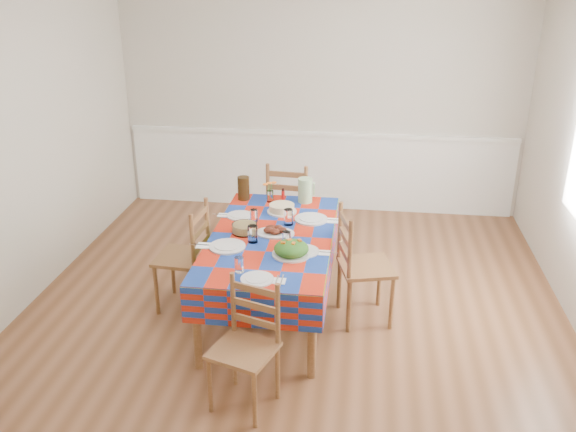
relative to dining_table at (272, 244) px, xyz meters
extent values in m
cube|color=brown|center=(0.17, -0.10, -0.64)|extent=(4.50, 5.00, 0.04)
cube|color=beige|center=(0.17, 2.42, 0.73)|extent=(4.50, 0.04, 2.70)
cube|color=beige|center=(0.17, -2.62, 0.73)|extent=(4.50, 0.04, 2.70)
cube|color=beige|center=(-2.10, -0.10, 0.73)|extent=(0.04, 5.00, 2.70)
cube|color=white|center=(0.17, 2.37, 0.28)|extent=(4.41, 0.06, 0.04)
cube|color=white|center=(0.17, 2.39, -0.17)|extent=(4.41, 0.03, 0.90)
cylinder|color=brown|center=(-0.41, -0.82, -0.30)|extent=(0.06, 0.06, 0.65)
cylinder|color=brown|center=(0.41, -0.82, -0.30)|extent=(0.06, 0.06, 0.65)
cylinder|color=brown|center=(-0.41, 0.82, -0.30)|extent=(0.06, 0.06, 0.65)
cylinder|color=brown|center=(0.41, 0.82, -0.30)|extent=(0.06, 0.06, 0.65)
cube|color=brown|center=(0.00, 0.00, 0.05)|extent=(0.92, 1.75, 0.04)
cube|color=red|center=(0.00, 0.00, 0.07)|extent=(0.96, 1.79, 0.01)
cube|color=red|center=(-0.48, 0.00, -0.07)|extent=(0.01, 1.79, 0.28)
cube|color=red|center=(0.48, 0.00, -0.07)|extent=(0.01, 1.79, 0.28)
cube|color=red|center=(0.00, -0.89, -0.07)|extent=(0.96, 0.01, 0.28)
cube|color=red|center=(0.00, 0.89, -0.07)|extent=(0.96, 0.01, 0.28)
cylinder|color=silver|center=(0.02, -0.74, 0.08)|extent=(0.23, 0.23, 0.01)
cylinder|color=silver|center=(0.02, -0.74, 0.09)|extent=(0.16, 0.16, 0.01)
cylinder|color=white|center=(-0.13, -0.64, 0.13)|extent=(0.06, 0.06, 0.11)
cube|color=white|center=(0.17, -0.74, 0.08)|extent=(0.08, 0.08, 0.01)
cube|color=silver|center=(0.15, -0.74, 0.08)|extent=(0.01, 0.14, 0.00)
cube|color=silver|center=(0.19, -0.74, 0.08)|extent=(0.01, 0.17, 0.00)
cylinder|color=silver|center=(-0.30, -0.27, 0.08)|extent=(0.28, 0.28, 0.01)
cylinder|color=silver|center=(-0.30, -0.27, 0.09)|extent=(0.20, 0.20, 0.01)
cylinder|color=white|center=(-0.12, -0.14, 0.14)|extent=(0.08, 0.08, 0.13)
cube|color=white|center=(-0.49, -0.27, 0.08)|extent=(0.10, 0.10, 0.01)
cube|color=silver|center=(-0.51, -0.27, 0.08)|extent=(0.18, 0.01, 0.00)
cube|color=silver|center=(-0.46, -0.27, 0.08)|extent=(0.21, 0.01, 0.00)
cylinder|color=silver|center=(-0.33, 0.35, 0.08)|extent=(0.22, 0.22, 0.01)
cylinder|color=silver|center=(-0.33, 0.35, 0.09)|extent=(0.16, 0.16, 0.00)
cylinder|color=white|center=(-0.19, 0.25, 0.13)|extent=(0.06, 0.06, 0.11)
cube|color=white|center=(-0.48, 0.35, 0.08)|extent=(0.08, 0.08, 0.00)
cube|color=silver|center=(-0.50, 0.35, 0.08)|extent=(0.14, 0.01, 0.00)
cube|color=silver|center=(-0.46, 0.35, 0.08)|extent=(0.17, 0.01, 0.00)
cylinder|color=silver|center=(0.29, -0.27, 0.08)|extent=(0.23, 0.23, 0.01)
cylinder|color=silver|center=(0.29, -0.27, 0.09)|extent=(0.16, 0.16, 0.01)
cylinder|color=white|center=(0.14, -0.16, 0.13)|extent=(0.06, 0.06, 0.11)
cube|color=white|center=(0.44, -0.27, 0.08)|extent=(0.09, 0.09, 0.01)
cube|color=silver|center=(0.42, -0.27, 0.08)|extent=(0.14, 0.01, 0.00)
cube|color=silver|center=(0.46, -0.27, 0.08)|extent=(0.17, 0.01, 0.00)
cylinder|color=silver|center=(0.28, 0.35, 0.08)|extent=(0.28, 0.28, 0.01)
cylinder|color=silver|center=(0.28, 0.35, 0.09)|extent=(0.20, 0.20, 0.01)
cylinder|color=white|center=(0.10, 0.22, 0.14)|extent=(0.08, 0.08, 0.13)
cube|color=white|center=(0.47, 0.35, 0.08)|extent=(0.10, 0.10, 0.01)
cube|color=silver|center=(0.44, 0.35, 0.08)|extent=(0.18, 0.01, 0.00)
cube|color=silver|center=(0.49, 0.35, 0.08)|extent=(0.21, 0.01, 0.00)
ellipsoid|color=silver|center=(0.02, 0.03, 0.08)|extent=(0.31, 0.22, 0.01)
ellipsoid|color=black|center=(0.08, 0.03, 0.11)|extent=(0.08, 0.07, 0.05)
ellipsoid|color=black|center=(0.04, 0.06, 0.11)|extent=(0.08, 0.07, 0.05)
ellipsoid|color=black|center=(-0.02, 0.05, 0.11)|extent=(0.08, 0.07, 0.05)
ellipsoid|color=black|center=(-0.03, 0.01, 0.11)|extent=(0.08, 0.07, 0.05)
ellipsoid|color=black|center=(0.03, -0.01, 0.11)|extent=(0.08, 0.07, 0.05)
cylinder|color=silver|center=(0.20, -0.33, 0.08)|extent=(0.29, 0.29, 0.01)
ellipsoid|color=#154010|center=(0.20, -0.33, 0.13)|extent=(0.26, 0.26, 0.11)
cube|color=orange|center=(0.14, -0.36, 0.19)|extent=(0.03, 0.02, 0.01)
cube|color=orange|center=(0.18, -0.30, 0.19)|extent=(0.04, 0.04, 0.01)
cube|color=orange|center=(0.22, -0.36, 0.19)|extent=(0.03, 0.04, 0.01)
cube|color=orange|center=(0.26, -0.30, 0.19)|extent=(0.04, 0.04, 0.01)
cylinder|color=white|center=(-0.22, 0.02, 0.11)|extent=(0.20, 0.20, 0.07)
cylinder|color=#E1CF77|center=(-0.22, 0.02, 0.11)|extent=(0.19, 0.19, 0.06)
cylinder|color=silver|center=(0.01, 0.49, 0.08)|extent=(0.26, 0.26, 0.01)
cylinder|color=#DABF84|center=(0.01, 0.49, 0.12)|extent=(0.22, 0.22, 0.06)
cube|color=black|center=(0.11, -0.10, 0.08)|extent=(0.12, 0.28, 0.01)
cube|color=black|center=(0.16, -0.08, 0.08)|extent=(0.06, 0.29, 0.01)
cylinder|color=white|center=(-0.13, 0.72, 0.13)|extent=(0.06, 0.06, 0.10)
cylinder|color=#307B29|center=(-0.15, 0.72, 0.17)|extent=(0.01, 0.01, 0.15)
ellipsoid|color=orange|center=(-0.17, 0.72, 0.24)|extent=(0.05, 0.05, 0.02)
cylinder|color=#307B29|center=(-0.12, 0.73, 0.17)|extent=(0.01, 0.01, 0.15)
ellipsoid|color=orange|center=(-0.10, 0.74, 0.25)|extent=(0.05, 0.05, 0.02)
cylinder|color=#307B29|center=(-0.13, 0.71, 0.17)|extent=(0.01, 0.01, 0.15)
ellipsoid|color=orange|center=(-0.13, 0.69, 0.26)|extent=(0.05, 0.05, 0.02)
cylinder|color=red|center=(-0.01, 0.74, 0.14)|extent=(0.03, 0.03, 0.12)
cylinder|color=#99C68C|center=(0.18, 0.76, 0.19)|extent=(0.13, 0.13, 0.22)
cylinder|color=#301E0A|center=(-0.38, 0.75, 0.18)|extent=(0.11, 0.11, 0.21)
cube|color=silver|center=(0.02, -0.83, 0.08)|extent=(0.07, 0.02, 0.01)
cylinder|color=brown|center=(-0.20, -1.27, -0.42)|extent=(0.03, 0.03, 0.41)
cylinder|color=brown|center=(0.11, -1.37, -0.42)|extent=(0.03, 0.03, 0.41)
cylinder|color=brown|center=(-0.11, -0.97, -0.42)|extent=(0.03, 0.03, 0.41)
cylinder|color=brown|center=(0.20, -1.08, -0.42)|extent=(0.03, 0.03, 0.41)
cube|color=brown|center=(0.00, -1.17, -0.20)|extent=(0.48, 0.47, 0.03)
cylinder|color=brown|center=(-0.10, -0.96, 0.01)|extent=(0.03, 0.03, 0.45)
cylinder|color=brown|center=(0.21, -1.07, 0.01)|extent=(0.03, 0.03, 0.45)
cube|color=brown|center=(0.05, -1.02, -0.08)|extent=(0.32, 0.12, 0.05)
cube|color=brown|center=(0.05, -1.02, 0.04)|extent=(0.32, 0.12, 0.05)
cube|color=brown|center=(0.05, -1.02, 0.16)|extent=(0.32, 0.12, 0.05)
cylinder|color=brown|center=(0.20, 1.33, -0.40)|extent=(0.04, 0.04, 0.46)
cylinder|color=brown|center=(-0.17, 1.36, -0.40)|extent=(0.04, 0.04, 0.46)
cylinder|color=brown|center=(0.17, 0.99, -0.40)|extent=(0.04, 0.04, 0.46)
cylinder|color=brown|center=(-0.20, 1.01, -0.40)|extent=(0.04, 0.04, 0.46)
cube|color=brown|center=(0.00, 1.17, -0.15)|extent=(0.46, 0.44, 0.03)
cylinder|color=brown|center=(0.17, 0.98, 0.09)|extent=(0.04, 0.04, 0.51)
cylinder|color=brown|center=(-0.20, 1.00, 0.09)|extent=(0.04, 0.04, 0.51)
cube|color=brown|center=(-0.01, 0.99, -0.02)|extent=(0.37, 0.05, 0.05)
cube|color=brown|center=(-0.01, 0.99, 0.12)|extent=(0.37, 0.05, 0.05)
cube|color=brown|center=(-0.01, 0.99, 0.25)|extent=(0.37, 0.05, 0.05)
cylinder|color=brown|center=(-0.91, 0.19, -0.40)|extent=(0.04, 0.04, 0.44)
cylinder|color=brown|center=(-0.94, -0.16, -0.40)|extent=(0.04, 0.04, 0.44)
cylinder|color=brown|center=(-0.58, 0.16, -0.40)|extent=(0.04, 0.04, 0.44)
cylinder|color=brown|center=(-0.61, -0.19, -0.40)|extent=(0.04, 0.04, 0.44)
cube|color=brown|center=(-0.76, 0.00, -0.17)|extent=(0.42, 0.44, 0.03)
cylinder|color=brown|center=(-0.57, 0.16, 0.06)|extent=(0.04, 0.04, 0.49)
cylinder|color=brown|center=(-0.60, -0.19, 0.06)|extent=(0.04, 0.04, 0.49)
cube|color=brown|center=(-0.58, -0.01, -0.04)|extent=(0.05, 0.35, 0.05)
cube|color=brown|center=(-0.58, -0.01, 0.09)|extent=(0.05, 0.35, 0.05)
cube|color=brown|center=(-0.58, -0.01, 0.21)|extent=(0.05, 0.35, 0.05)
cylinder|color=brown|center=(0.97, -0.13, -0.40)|extent=(0.04, 0.04, 0.45)
cylinder|color=brown|center=(0.87, 0.22, -0.40)|extent=(0.04, 0.04, 0.45)
cylinder|color=brown|center=(0.64, -0.22, -0.40)|extent=(0.04, 0.04, 0.45)
cylinder|color=brown|center=(0.54, 0.13, -0.40)|extent=(0.04, 0.04, 0.45)
cube|color=brown|center=(0.76, 0.00, -0.16)|extent=(0.50, 0.51, 0.03)
cylinder|color=brown|center=(0.63, -0.22, 0.08)|extent=(0.04, 0.04, 0.50)
cylinder|color=brown|center=(0.53, 0.13, 0.08)|extent=(0.04, 0.04, 0.50)
cube|color=brown|center=(0.58, -0.05, -0.02)|extent=(0.11, 0.36, 0.05)
cube|color=brown|center=(0.58, -0.05, 0.11)|extent=(0.11, 0.36, 0.05)
cube|color=brown|center=(0.58, -0.05, 0.24)|extent=(0.11, 0.36, 0.05)
camera|label=1|loc=(0.71, -4.34, 2.08)|focal=38.00mm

